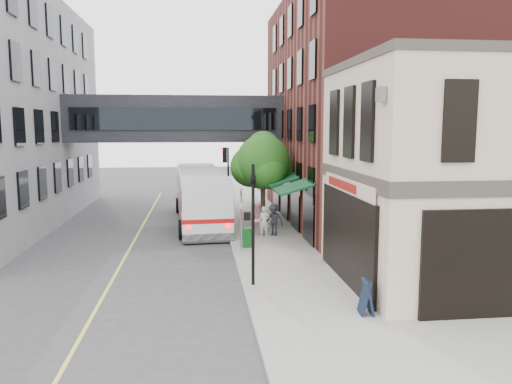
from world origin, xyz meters
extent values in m
plane|color=#38383A|center=(0.00, 0.00, 0.00)|extent=(120.00, 120.00, 0.00)
cube|color=gray|center=(2.00, 14.00, 0.07)|extent=(4.00, 60.00, 0.15)
cube|color=#BFB092|center=(9.00, 2.00, 4.08)|extent=(10.00, 8.00, 8.15)
cube|color=#38332B|center=(9.00, 2.00, 4.15)|extent=(10.12, 8.12, 0.50)
cube|color=#38332B|center=(9.00, 2.00, 8.30)|extent=(10.12, 8.12, 0.30)
cube|color=black|center=(3.94, 2.00, 1.85)|extent=(0.14, 6.40, 3.40)
cube|color=black|center=(3.90, 2.00, 1.85)|extent=(0.04, 5.90, 3.00)
cube|color=maroon|center=(3.88, 2.60, 3.80)|extent=(0.03, 3.60, 0.32)
cube|color=#521C19|center=(10.00, 15.00, 7.00)|extent=(12.00, 18.00, 14.00)
cube|color=#0B331C|center=(3.14, 13.75, 3.00)|extent=(1.80, 13.00, 0.40)
cube|color=black|center=(-3.00, 18.00, 6.50)|extent=(14.00, 3.00, 3.00)
cube|color=black|center=(-3.00, 16.45, 6.50)|extent=(13.00, 0.08, 1.40)
cube|color=black|center=(-3.00, 19.55, 6.50)|extent=(13.00, 0.08, 1.40)
cylinder|color=black|center=(0.40, 2.00, 2.40)|extent=(0.12, 0.12, 4.50)
cube|color=black|center=(0.18, 2.00, 2.75)|extent=(0.25, 0.22, 0.30)
imported|color=black|center=(0.40, 2.00, 4.25)|extent=(0.20, 0.16, 1.00)
cylinder|color=black|center=(0.40, 17.00, 2.40)|extent=(0.12, 0.12, 4.50)
cube|color=black|center=(0.18, 17.00, 2.75)|extent=(0.25, 0.22, 0.30)
cube|color=black|center=(0.18, 17.00, 4.15)|extent=(0.28, 0.28, 1.00)
sphere|color=#FF0C05|center=(0.02, 17.00, 4.50)|extent=(0.18, 0.18, 0.18)
cylinder|color=gray|center=(0.40, 7.00, 1.65)|extent=(0.08, 0.08, 3.00)
cube|color=white|center=(0.38, 7.00, 2.35)|extent=(0.03, 0.75, 0.22)
cube|color=#0C591E|center=(0.38, 7.00, 2.90)|extent=(0.03, 0.70, 0.18)
cube|color=#B20C0C|center=(0.38, 7.00, 1.85)|extent=(0.03, 0.30, 0.40)
cylinder|color=#382619|center=(2.20, 13.00, 1.55)|extent=(0.28, 0.28, 2.80)
sphere|color=#144913|center=(2.20, 13.00, 3.95)|extent=(3.20, 3.20, 3.20)
sphere|color=#144913|center=(3.00, 13.50, 3.55)|extent=(2.20, 2.20, 2.20)
sphere|color=#144913|center=(1.50, 13.30, 3.65)|extent=(2.40, 2.40, 2.40)
sphere|color=#144913|center=(2.30, 13.60, 4.75)|extent=(2.00, 2.00, 2.00)
cube|color=#D8CC4C|center=(-5.00, 10.00, 0.01)|extent=(0.12, 40.00, 0.01)
cube|color=white|center=(-1.45, 15.20, 1.74)|extent=(3.34, 12.26, 3.06)
cube|color=black|center=(-1.45, 15.20, 2.27)|extent=(3.39, 12.06, 1.11)
cube|color=#B20C0C|center=(-1.45, 15.20, 1.21)|extent=(3.40, 12.29, 0.23)
cylinder|color=black|center=(-2.51, 10.70, 0.53)|extent=(0.38, 1.07, 1.05)
cylinder|color=black|center=(0.12, 10.85, 0.53)|extent=(0.38, 1.07, 1.05)
cylinder|color=black|center=(-3.00, 19.12, 0.53)|extent=(0.38, 1.07, 1.05)
cylinder|color=black|center=(-0.37, 19.28, 0.53)|extent=(0.38, 1.07, 1.05)
imported|color=silver|center=(1.90, 10.19, 0.96)|extent=(0.67, 0.54, 1.61)
imported|color=pink|center=(1.62, 10.26, 1.06)|extent=(0.98, 0.82, 1.81)
imported|color=#22222A|center=(2.45, 10.32, 1.02)|extent=(1.29, 1.17, 1.73)
cube|color=#12521B|center=(0.72, 7.87, 0.62)|extent=(0.60, 0.57, 0.94)
cube|color=black|center=(3.60, -1.33, 0.70)|extent=(0.44, 0.65, 1.11)
camera|label=1|loc=(-1.57, -15.88, 5.99)|focal=35.00mm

